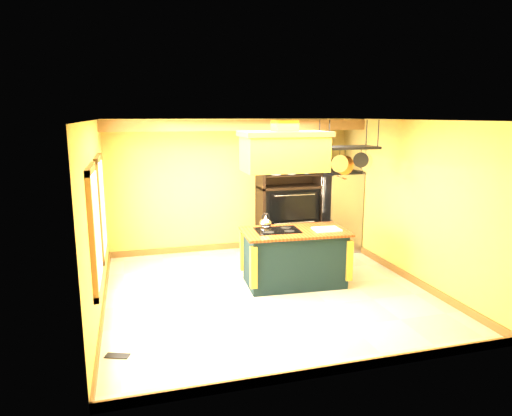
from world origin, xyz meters
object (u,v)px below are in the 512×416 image
pot_rack (348,154)px  hutch (289,206)px  range_hood (284,150)px  refrigerator (338,212)px  kitchen_island (294,257)px

pot_rack → hutch: pot_rack is taller
range_hood → refrigerator: size_ratio=0.85×
range_hood → kitchen_island: bearing=0.3°
kitchen_island → pot_rack: (0.91, 0.01, 1.68)m
kitchen_island → range_hood: bearing=-176.6°
range_hood → hutch: bearing=68.2°
refrigerator → hutch: (-0.97, 0.35, 0.11)m
range_hood → pot_rack: (1.10, 0.01, -0.09)m
hutch → refrigerator: bearing=-19.6°
kitchen_island → hutch: bearing=76.3°
pot_rack → kitchen_island: bearing=-179.4°
range_hood → hutch: 2.57m
refrigerator → hutch: hutch is taller
refrigerator → pot_rack: bearing=-112.1°
kitchen_island → range_hood: range_hood is taller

